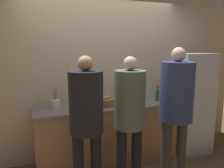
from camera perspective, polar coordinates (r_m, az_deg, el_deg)
wall_back at (r=3.53m, az=-2.79°, el=1.97°), size 5.20×0.06×2.60m
counter at (r=3.47m, az=-1.20°, el=-12.62°), size 2.16×0.64×0.91m
refrigerator at (r=3.96m, az=19.06°, el=-4.54°), size 0.61×0.71×1.67m
person_left at (r=2.51m, az=-6.73°, el=-7.68°), size 0.39×0.39×1.68m
person_center at (r=2.67m, az=4.64°, el=-6.95°), size 0.38×0.38×1.67m
person_right at (r=2.87m, az=16.44°, el=-4.34°), size 0.42×0.42×1.77m
fruit_bowl at (r=3.24m, az=-1.76°, el=-4.76°), size 0.27×0.27×0.15m
utensil_crock at (r=3.23m, az=-14.57°, el=-4.95°), size 0.12×0.12×0.29m
bottle_amber at (r=3.52m, az=13.79°, el=-3.21°), size 0.06×0.06×0.24m
bottle_green at (r=3.60m, az=11.74°, el=-2.81°), size 0.05×0.05×0.25m
bottle_red at (r=3.42m, az=4.42°, el=-3.42°), size 0.05×0.05×0.23m
cup_red at (r=3.33m, az=2.03°, el=-4.50°), size 0.09×0.09×0.10m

